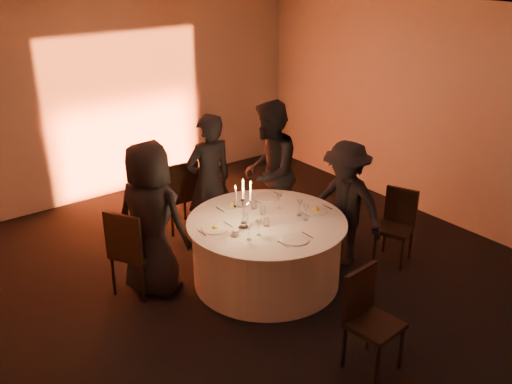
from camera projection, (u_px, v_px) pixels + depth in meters
floor at (266, 280)px, 6.67m from camera, size 7.00×7.00×0.00m
ceiling at (269, 13)px, 5.49m from camera, size 7.00×7.00×0.00m
wall_back at (124, 97)px, 8.64m from camera, size 7.00×0.00×7.00m
wall_right at (440, 114)px, 7.75m from camera, size 0.00×7.00×7.00m
uplighter_fixture at (141, 191)px, 8.99m from camera, size 0.25×0.12×0.10m
banquet_table at (267, 251)px, 6.52m from camera, size 1.80×1.80×0.77m
chair_left at (131, 248)px, 6.18m from camera, size 0.61×0.61×1.03m
chair_back_left at (180, 192)px, 7.64m from camera, size 0.47×0.47×1.00m
chair_back_right at (272, 183)px, 8.03m from camera, size 0.58×0.58×0.94m
chair_right at (397, 221)px, 6.94m from camera, size 0.52×0.52×0.91m
chair_front at (368, 314)px, 5.12m from camera, size 0.46×0.46×0.97m
guest_left at (151, 220)px, 6.14m from camera, size 0.90×1.02×1.76m
guest_back_left at (209, 182)px, 7.12m from camera, size 0.66×0.44×1.76m
guest_back_right at (269, 172)px, 7.32m from camera, size 1.14×1.12×1.85m
guest_right at (345, 204)px, 6.76m from camera, size 0.78×1.11×1.55m
plate_left at (215, 228)px, 6.17m from camera, size 0.36×0.29×0.08m
plate_back_left at (232, 205)px, 6.71m from camera, size 0.36×0.26×0.08m
plate_back_right at (267, 197)px, 6.95m from camera, size 0.35×0.28×0.01m
plate_right at (316, 210)px, 6.59m from camera, size 0.36×0.27×0.08m
plate_front at (295, 239)px, 5.94m from camera, size 0.35×0.29×0.01m
coffee_cup at (236, 233)px, 6.03m from camera, size 0.11×0.11×0.07m
candelabra at (243, 212)px, 6.10m from camera, size 0.25×0.12×0.58m
wine_glass_a at (259, 223)px, 5.99m from camera, size 0.07×0.07×0.19m
wine_glass_b at (279, 198)px, 6.62m from camera, size 0.07×0.07×0.19m
wine_glass_c at (300, 204)px, 6.44m from camera, size 0.07×0.07×0.19m
wine_glass_d at (249, 228)px, 5.90m from camera, size 0.07×0.07×0.19m
wine_glass_e at (306, 209)px, 6.33m from camera, size 0.07×0.07×0.19m
tumbler_a at (263, 210)px, 6.51m from camera, size 0.07×0.07×0.09m
tumbler_b at (246, 218)px, 6.34m from camera, size 0.07×0.07×0.09m
tumbler_c at (267, 222)px, 6.23m from camera, size 0.07×0.07×0.09m
tumbler_d at (254, 205)px, 6.65m from camera, size 0.07×0.07×0.09m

